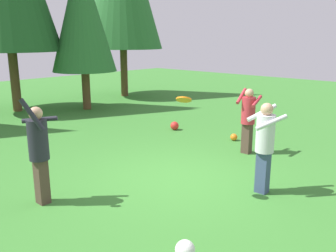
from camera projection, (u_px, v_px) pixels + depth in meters
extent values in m
plane|color=#387A2D|center=(175.00, 179.00, 7.46)|extent=(40.00, 40.00, 0.00)
cube|color=#4C382D|center=(42.00, 181.00, 6.28)|extent=(0.19, 0.22, 0.81)
cylinder|color=#23232D|center=(38.00, 140.00, 6.10)|extent=(0.34, 0.34, 0.71)
sphere|color=tan|center=(36.00, 113.00, 5.99)|extent=(0.23, 0.23, 0.23)
cylinder|color=#23232D|center=(40.00, 120.00, 6.22)|extent=(0.49, 0.47, 0.13)
cylinder|color=#23232D|center=(32.00, 115.00, 5.79)|extent=(0.33, 0.32, 0.55)
cube|color=#38476B|center=(263.00, 172.00, 6.72)|extent=(0.19, 0.22, 0.80)
cylinder|color=silver|center=(265.00, 134.00, 6.54)|extent=(0.34, 0.34, 0.70)
sphere|color=tan|center=(267.00, 109.00, 6.43)|extent=(0.23, 0.23, 0.23)
cylinder|color=silver|center=(271.00, 123.00, 6.29)|extent=(0.52, 0.41, 0.28)
cylinder|color=silver|center=(262.00, 113.00, 6.65)|extent=(0.51, 0.41, 0.33)
cube|color=#4C382D|center=(247.00, 138.00, 9.05)|extent=(0.19, 0.22, 0.77)
cylinder|color=#B72D38|center=(248.00, 110.00, 8.87)|extent=(0.34, 0.34, 0.67)
sphere|color=tan|center=(249.00, 93.00, 8.77)|extent=(0.22, 0.22, 0.22)
cylinder|color=#B72D38|center=(257.00, 101.00, 8.71)|extent=(0.57, 0.18, 0.25)
cylinder|color=#B72D38|center=(241.00, 96.00, 8.90)|extent=(0.54, 0.17, 0.35)
cylinder|color=orange|center=(184.00, 100.00, 6.10)|extent=(0.36, 0.36, 0.15)
sphere|color=orange|center=(234.00, 137.00, 10.22)|extent=(0.20, 0.20, 0.20)
sphere|color=red|center=(175.00, 126.00, 11.39)|extent=(0.27, 0.27, 0.27)
sphere|color=white|center=(185.00, 250.00, 4.72)|extent=(0.27, 0.27, 0.27)
cylinder|color=brown|center=(124.00, 53.00, 17.66)|extent=(0.35, 0.35, 4.24)
cylinder|color=brown|center=(85.00, 75.00, 14.46)|extent=(0.33, 0.33, 2.82)
cone|color=#28662D|center=(82.00, 13.00, 13.88)|extent=(2.53, 2.53, 4.51)
cylinder|color=brown|center=(13.00, 57.00, 13.89)|extent=(0.35, 0.35, 4.27)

